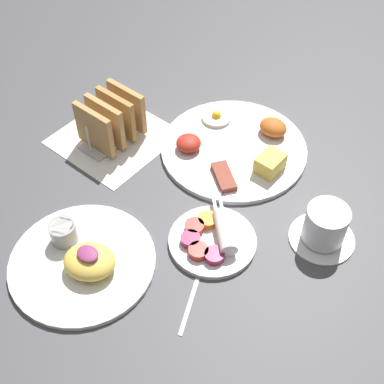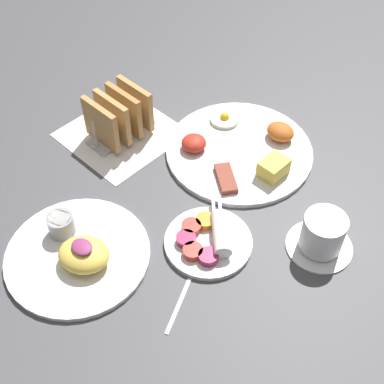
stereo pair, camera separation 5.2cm
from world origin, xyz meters
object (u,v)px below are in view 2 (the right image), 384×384
Objects in this scene: plate_condiments at (208,240)px; plate_foreground at (78,252)px; plate_breakfast at (241,149)px; coffee_cup at (322,235)px; toast_rack at (119,116)px.

plate_foreground reaches higher than plate_condiments.
plate_foreground is (-0.04, -0.40, 0.00)m from plate_breakfast.
coffee_cup reaches higher than plate_condiments.
plate_condiments is at bearing 50.91° from plate_foreground.
coffee_cup is (0.30, 0.31, 0.02)m from plate_foreground.
plate_condiments is 0.23m from plate_foreground.
plate_foreground is 2.15× the size of coffee_cup.
coffee_cup is (0.26, -0.09, 0.03)m from plate_breakfast.
plate_breakfast is 0.25m from plate_condiments.
plate_breakfast is 1.86× the size of plate_condiments.
plate_condiments is 1.12× the size of toast_rack.
coffee_cup is (0.15, 0.13, 0.02)m from plate_condiments.
plate_breakfast reaches higher than plate_condiments.
coffee_cup is at bearing 46.71° from plate_foreground.
plate_condiments is 0.35m from toast_rack.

